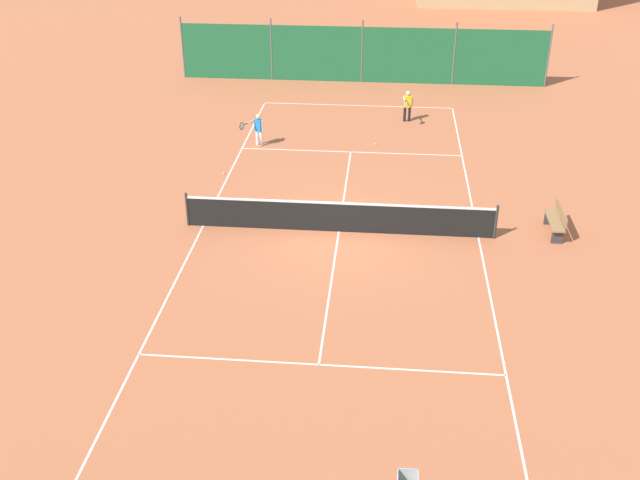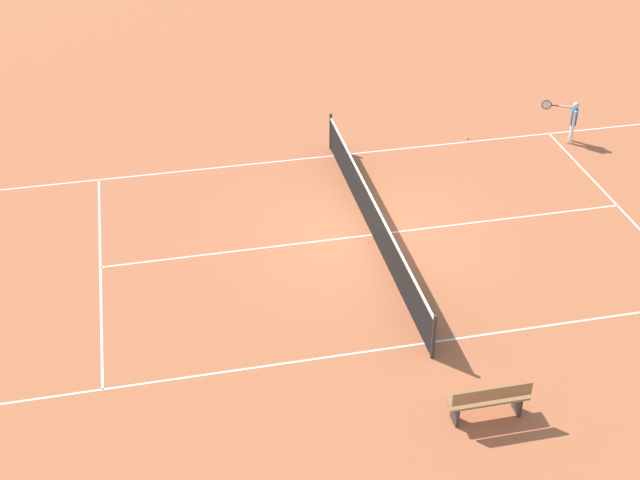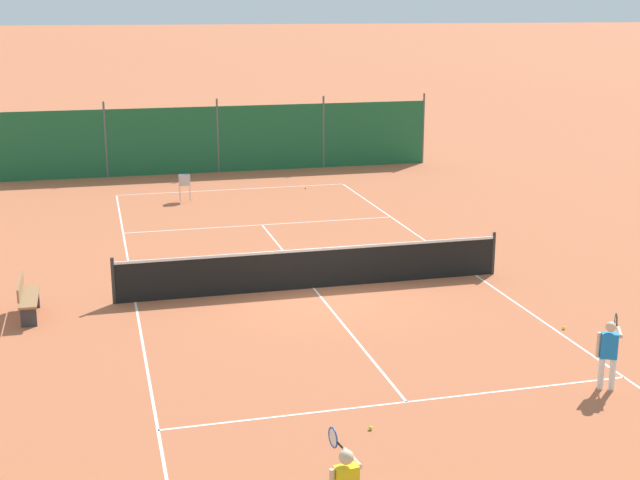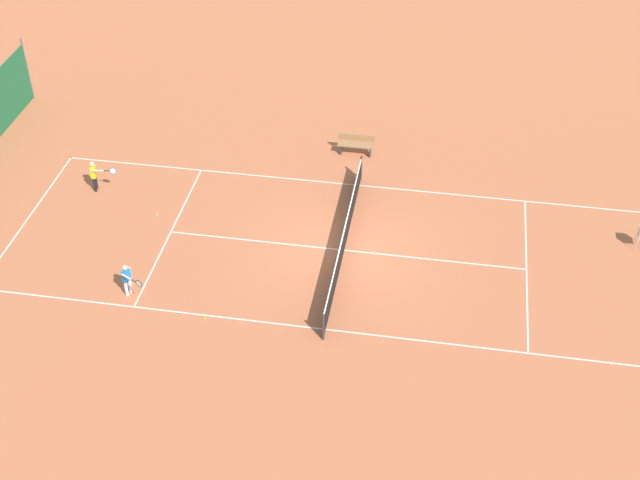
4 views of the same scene
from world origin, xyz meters
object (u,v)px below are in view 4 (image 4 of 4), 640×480
(player_far_service, at_px, (127,278))
(tennis_net, at_px, (344,239))
(courtside_bench, at_px, (356,144))
(tennis_ball_alley_left, at_px, (157,215))
(player_near_service, at_px, (95,174))
(tennis_ball_by_net_left, at_px, (204,318))

(player_far_service, bearing_deg, tennis_net, -62.33)
(player_far_service, distance_m, courtside_bench, 11.71)
(tennis_ball_alley_left, bearing_deg, courtside_bench, -51.09)
(player_far_service, distance_m, player_near_service, 6.52)
(tennis_ball_by_net_left, bearing_deg, tennis_net, -42.68)
(tennis_net, relative_size, player_far_service, 7.45)
(player_far_service, relative_size, tennis_ball_alley_left, 18.66)
(player_far_service, relative_size, player_near_service, 0.96)
(player_far_service, xyz_separation_m, tennis_ball_alley_left, (4.41, 0.48, -0.69))
(tennis_ball_by_net_left, xyz_separation_m, tennis_ball_alley_left, (5.17, 3.26, 0.00))
(player_near_service, height_order, tennis_ball_by_net_left, player_near_service)
(player_far_service, bearing_deg, player_near_service, 30.14)
(tennis_net, xyz_separation_m, courtside_bench, (6.34, 0.44, -0.05))
(player_near_service, bearing_deg, tennis_net, -101.90)
(player_near_service, bearing_deg, courtside_bench, -66.09)
(tennis_net, bearing_deg, courtside_bench, 4.00)
(tennis_ball_alley_left, height_order, courtside_bench, courtside_bench)
(tennis_ball_by_net_left, bearing_deg, player_far_service, 74.76)
(courtside_bench, bearing_deg, player_far_service, 147.52)
(tennis_ball_by_net_left, distance_m, tennis_ball_alley_left, 6.11)
(player_near_service, bearing_deg, tennis_ball_alley_left, -113.68)
(tennis_net, bearing_deg, tennis_ball_by_net_left, 137.32)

